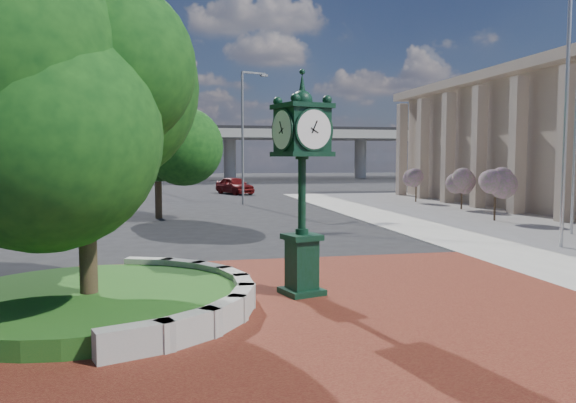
{
  "coord_description": "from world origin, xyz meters",
  "views": [
    {
      "loc": [
        -3.29,
        -11.98,
        3.18
      ],
      "look_at": [
        -0.5,
        1.5,
        2.1
      ],
      "focal_mm": 35.0,
      "sensor_mm": 36.0,
      "label": 1
    }
  ],
  "objects_px": {
    "flagpole_a": "(567,82)",
    "street_lamp_far": "(163,136)",
    "parked_car": "(235,185)",
    "street_lamp_near": "(245,127)",
    "post_clock": "(302,175)"
  },
  "relations": [
    {
      "from": "flagpole_a",
      "to": "street_lamp_far",
      "type": "height_order",
      "value": "flagpole_a"
    },
    {
      "from": "parked_car",
      "to": "flagpole_a",
      "type": "xyz_separation_m",
      "value": [
        8.04,
        -31.42,
        5.01
      ]
    },
    {
      "from": "street_lamp_near",
      "to": "street_lamp_far",
      "type": "relative_size",
      "value": 1.03
    },
    {
      "from": "street_lamp_near",
      "to": "post_clock",
      "type": "bearing_deg",
      "value": -94.49
    },
    {
      "from": "street_lamp_near",
      "to": "street_lamp_far",
      "type": "distance_m",
      "value": 15.6
    },
    {
      "from": "street_lamp_far",
      "to": "parked_car",
      "type": "bearing_deg",
      "value": -31.2
    },
    {
      "from": "parked_car",
      "to": "street_lamp_far",
      "type": "distance_m",
      "value": 8.3
    },
    {
      "from": "post_clock",
      "to": "street_lamp_near",
      "type": "xyz_separation_m",
      "value": [
        1.99,
        25.31,
        2.44
      ]
    },
    {
      "from": "flagpole_a",
      "to": "street_lamp_near",
      "type": "relative_size",
      "value": 1.26
    },
    {
      "from": "post_clock",
      "to": "street_lamp_near",
      "type": "distance_m",
      "value": 25.51
    },
    {
      "from": "flagpole_a",
      "to": "parked_car",
      "type": "bearing_deg",
      "value": 104.36
    },
    {
      "from": "street_lamp_near",
      "to": "parked_car",
      "type": "bearing_deg",
      "value": 87.68
    },
    {
      "from": "post_clock",
      "to": "flagpole_a",
      "type": "bearing_deg",
      "value": 24.53
    },
    {
      "from": "post_clock",
      "to": "parked_car",
      "type": "xyz_separation_m",
      "value": [
        2.43,
        36.2,
        -2.03
      ]
    },
    {
      "from": "post_clock",
      "to": "street_lamp_far",
      "type": "relative_size",
      "value": 0.58
    }
  ]
}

